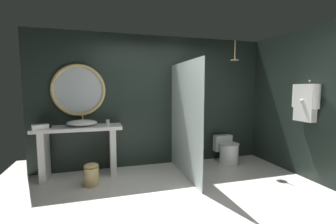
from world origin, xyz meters
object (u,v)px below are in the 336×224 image
object	(u,v)px
tissue_box	(46,126)
hanging_bathrobe	(305,101)
round_wall_mirror	(79,90)
toilet	(227,151)
tumbler_cup	(108,122)
waste_bin	(91,174)
vessel_sink	(82,123)
folded_hand_towel	(40,127)
rain_shower_head	(235,57)

from	to	relation	value
tissue_box	hanging_bathrobe	bearing A→B (deg)	-15.69
round_wall_mirror	toilet	distance (m)	3.18
tumbler_cup	waste_bin	size ratio (longest dim) A/B	0.27
waste_bin	round_wall_mirror	bearing A→B (deg)	105.89
vessel_sink	folded_hand_towel	size ratio (longest dim) A/B	2.18
toilet	folded_hand_towel	bearing A→B (deg)	-178.81
hanging_bathrobe	waste_bin	distance (m)	3.74
tissue_box	toilet	bearing A→B (deg)	-1.19
tumbler_cup	rain_shower_head	xyz separation A→B (m)	(2.47, -0.19, 1.22)
tumbler_cup	folded_hand_towel	size ratio (longest dim) A/B	0.40
toilet	tissue_box	bearing A→B (deg)	178.81
hanging_bathrobe	toilet	bearing A→B (deg)	125.53
hanging_bathrobe	folded_hand_towel	xyz separation A→B (m)	(-4.26, 1.04, -0.41)
rain_shower_head	folded_hand_towel	size ratio (longest dim) A/B	1.62
toilet	folded_hand_towel	world-z (taller)	folded_hand_towel
tissue_box	toilet	distance (m)	3.47
tissue_box	round_wall_mirror	world-z (taller)	round_wall_mirror
hanging_bathrobe	tumbler_cup	bearing A→B (deg)	159.09
toilet	folded_hand_towel	xyz separation A→B (m)	(-3.47, -0.07, 0.68)
hanging_bathrobe	round_wall_mirror	bearing A→B (deg)	158.76
toilet	waste_bin	world-z (taller)	toilet
round_wall_mirror	rain_shower_head	xyz separation A→B (m)	(2.96, -0.40, 0.64)
tumbler_cup	rain_shower_head	size ratio (longest dim) A/B	0.24
tumbler_cup	vessel_sink	bearing A→B (deg)	179.53
hanging_bathrobe	vessel_sink	bearing A→B (deg)	161.38
round_wall_mirror	rain_shower_head	bearing A→B (deg)	-7.76
vessel_sink	hanging_bathrobe	bearing A→B (deg)	-18.62
tissue_box	round_wall_mirror	size ratio (longest dim) A/B	0.15
tissue_box	hanging_bathrobe	distance (m)	4.38
tissue_box	tumbler_cup	bearing A→B (deg)	2.44
waste_bin	tumbler_cup	bearing A→B (deg)	60.35
rain_shower_head	toilet	size ratio (longest dim) A/B	0.69
tumbler_cup	waste_bin	distance (m)	0.96
hanging_bathrobe	waste_bin	xyz separation A→B (m)	(-3.48, 0.72, -1.16)
waste_bin	tissue_box	bearing A→B (deg)	147.02
toilet	waste_bin	bearing A→B (deg)	-171.73
vessel_sink	tissue_box	size ratio (longest dim) A/B	3.66
vessel_sink	tumbler_cup	world-z (taller)	vessel_sink
round_wall_mirror	toilet	bearing A→B (deg)	-6.41
tissue_box	rain_shower_head	xyz separation A→B (m)	(3.47, -0.15, 1.24)
vessel_sink	folded_hand_towel	distance (m)	0.65
tissue_box	hanging_bathrobe	size ratio (longest dim) A/B	0.21
tissue_box	round_wall_mirror	bearing A→B (deg)	26.61
round_wall_mirror	folded_hand_towel	distance (m)	0.91
rain_shower_head	folded_hand_towel	distance (m)	3.74
round_wall_mirror	hanging_bathrobe	distance (m)	3.96
tumbler_cup	rain_shower_head	bearing A→B (deg)	-4.43
waste_bin	folded_hand_towel	bearing A→B (deg)	157.56
tissue_box	waste_bin	size ratio (longest dim) A/B	0.40
vessel_sink	waste_bin	world-z (taller)	vessel_sink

